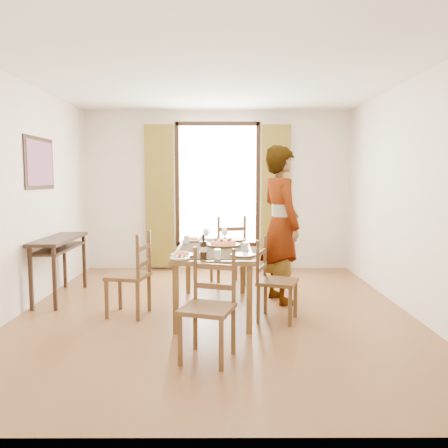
{
  "coord_description": "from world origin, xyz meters",
  "views": [
    {
      "loc": [
        0.09,
        -4.98,
        1.56
      ],
      "look_at": [
        0.1,
        0.36,
        1.0
      ],
      "focal_mm": 35.0,
      "sensor_mm": 36.0,
      "label": 1
    }
  ],
  "objects_px": {
    "man": "(281,225)",
    "dining_table": "(214,253)",
    "console_table": "(59,246)",
    "pasta_platter": "(223,242)"
  },
  "relations": [
    {
      "from": "man",
      "to": "dining_table",
      "type": "bearing_deg",
      "value": 96.29
    },
    {
      "from": "dining_table",
      "to": "man",
      "type": "bearing_deg",
      "value": 25.1
    },
    {
      "from": "console_table",
      "to": "man",
      "type": "xyz_separation_m",
      "value": [
        2.85,
        -0.15,
        0.3
      ]
    },
    {
      "from": "console_table",
      "to": "dining_table",
      "type": "bearing_deg",
      "value": -14.84
    },
    {
      "from": "man",
      "to": "pasta_platter",
      "type": "xyz_separation_m",
      "value": [
        -0.72,
        -0.29,
        -0.18
      ]
    },
    {
      "from": "console_table",
      "to": "man",
      "type": "height_order",
      "value": "man"
    },
    {
      "from": "console_table",
      "to": "dining_table",
      "type": "relative_size",
      "value": 0.72
    },
    {
      "from": "console_table",
      "to": "man",
      "type": "relative_size",
      "value": 0.61
    },
    {
      "from": "dining_table",
      "to": "man",
      "type": "xyz_separation_m",
      "value": [
        0.83,
        0.39,
        0.3
      ]
    },
    {
      "from": "dining_table",
      "to": "pasta_platter",
      "type": "distance_m",
      "value": 0.19
    }
  ]
}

